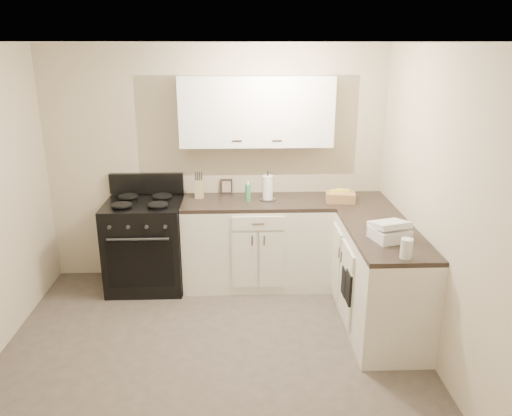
{
  "coord_description": "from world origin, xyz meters",
  "views": [
    {
      "loc": [
        0.23,
        -3.44,
        2.5
      ],
      "look_at": [
        0.39,
        0.85,
        1.07
      ],
      "focal_mm": 35.0,
      "sensor_mm": 36.0,
      "label": 1
    }
  ],
  "objects_px": {
    "stove": "(146,246)",
    "paper_towel": "(268,188)",
    "knife_block": "(199,189)",
    "wicker_basket": "(340,197)",
    "countertop_grill": "(389,234)"
  },
  "relations": [
    {
      "from": "wicker_basket",
      "to": "paper_towel",
      "type": "bearing_deg",
      "value": 172.93
    },
    {
      "from": "paper_towel",
      "to": "stove",
      "type": "bearing_deg",
      "value": -177.98
    },
    {
      "from": "paper_towel",
      "to": "wicker_basket",
      "type": "distance_m",
      "value": 0.76
    },
    {
      "from": "countertop_grill",
      "to": "paper_towel",
      "type": "bearing_deg",
      "value": 113.27
    },
    {
      "from": "paper_towel",
      "to": "wicker_basket",
      "type": "xyz_separation_m",
      "value": [
        0.75,
        -0.09,
        -0.08
      ]
    },
    {
      "from": "stove",
      "to": "paper_towel",
      "type": "bearing_deg",
      "value": 2.02
    },
    {
      "from": "stove",
      "to": "countertop_grill",
      "type": "relative_size",
      "value": 3.46
    },
    {
      "from": "knife_block",
      "to": "wicker_basket",
      "type": "xyz_separation_m",
      "value": [
        1.46,
        -0.18,
        -0.05
      ]
    },
    {
      "from": "stove",
      "to": "knife_block",
      "type": "distance_m",
      "value": 0.82
    },
    {
      "from": "wicker_basket",
      "to": "countertop_grill",
      "type": "relative_size",
      "value": 1.07
    },
    {
      "from": "knife_block",
      "to": "wicker_basket",
      "type": "distance_m",
      "value": 1.47
    },
    {
      "from": "wicker_basket",
      "to": "countertop_grill",
      "type": "xyz_separation_m",
      "value": [
        0.2,
        -1.05,
        0.0
      ]
    },
    {
      "from": "stove",
      "to": "wicker_basket",
      "type": "distance_m",
      "value": 2.1
    },
    {
      "from": "paper_towel",
      "to": "countertop_grill",
      "type": "distance_m",
      "value": 1.49
    },
    {
      "from": "paper_towel",
      "to": "knife_block",
      "type": "bearing_deg",
      "value": 172.73
    }
  ]
}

